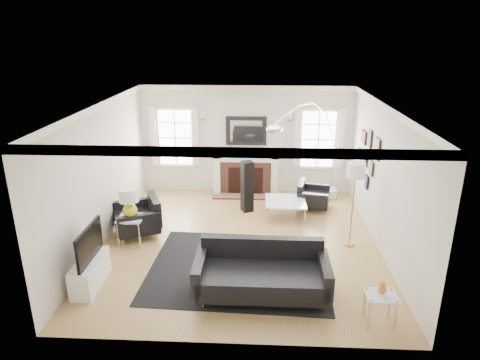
# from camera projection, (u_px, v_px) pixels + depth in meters

# --- Properties ---
(floor) EXTENTS (6.00, 6.00, 0.00)m
(floor) POSITION_uv_depth(u_px,v_px,m) (241.00, 242.00, 8.75)
(floor) COLOR olive
(floor) RESTS_ON ground
(back_wall) EXTENTS (5.50, 0.04, 2.80)m
(back_wall) POSITION_uv_depth(u_px,v_px,m) (246.00, 140.00, 11.11)
(back_wall) COLOR silver
(back_wall) RESTS_ON floor
(front_wall) EXTENTS (5.50, 0.04, 2.80)m
(front_wall) POSITION_uv_depth(u_px,v_px,m) (229.00, 254.00, 5.46)
(front_wall) COLOR silver
(front_wall) RESTS_ON floor
(left_wall) EXTENTS (0.04, 6.00, 2.80)m
(left_wall) POSITION_uv_depth(u_px,v_px,m) (101.00, 175.00, 8.42)
(left_wall) COLOR silver
(left_wall) RESTS_ON floor
(right_wall) EXTENTS (0.04, 6.00, 2.80)m
(right_wall) POSITION_uv_depth(u_px,v_px,m) (384.00, 180.00, 8.15)
(right_wall) COLOR silver
(right_wall) RESTS_ON floor
(ceiling) EXTENTS (5.50, 6.00, 0.02)m
(ceiling) POSITION_uv_depth(u_px,v_px,m) (241.00, 105.00, 7.82)
(ceiling) COLOR white
(ceiling) RESTS_ON back_wall
(crown_molding) EXTENTS (5.50, 6.00, 0.12)m
(crown_molding) POSITION_uv_depth(u_px,v_px,m) (241.00, 109.00, 7.84)
(crown_molding) COLOR white
(crown_molding) RESTS_ON back_wall
(fireplace) EXTENTS (1.70, 0.69, 1.11)m
(fireplace) POSITION_uv_depth(u_px,v_px,m) (246.00, 174.00, 11.20)
(fireplace) COLOR white
(fireplace) RESTS_ON floor
(mantel_mirror) EXTENTS (1.05, 0.07, 0.75)m
(mantel_mirror) POSITION_uv_depth(u_px,v_px,m) (246.00, 131.00, 10.98)
(mantel_mirror) COLOR black
(mantel_mirror) RESTS_ON back_wall
(window_left) EXTENTS (1.24, 0.15, 1.62)m
(window_left) POSITION_uv_depth(u_px,v_px,m) (175.00, 137.00, 11.13)
(window_left) COLOR white
(window_left) RESTS_ON back_wall
(window_right) EXTENTS (1.24, 0.15, 1.62)m
(window_right) POSITION_uv_depth(u_px,v_px,m) (318.00, 139.00, 10.95)
(window_right) COLOR white
(window_right) RESTS_ON back_wall
(gallery_wall) EXTENTS (0.04, 1.73, 1.29)m
(gallery_wall) POSITION_uv_depth(u_px,v_px,m) (368.00, 154.00, 9.33)
(gallery_wall) COLOR black
(gallery_wall) RESTS_ON right_wall
(tv_unit) EXTENTS (0.35, 1.00, 1.09)m
(tv_unit) POSITION_uv_depth(u_px,v_px,m) (90.00, 269.00, 7.16)
(tv_unit) COLOR white
(tv_unit) RESTS_ON floor
(area_rug) EXTENTS (3.30, 2.79, 0.01)m
(area_rug) POSITION_uv_depth(u_px,v_px,m) (239.00, 267.00, 7.80)
(area_rug) COLOR black
(area_rug) RESTS_ON floor
(sofa) EXTENTS (2.16, 1.00, 0.70)m
(sofa) POSITION_uv_depth(u_px,v_px,m) (262.00, 273.00, 6.92)
(sofa) COLOR black
(sofa) RESTS_ON floor
(armchair_left) EXTENTS (1.19, 1.26, 0.67)m
(armchair_left) POSITION_uv_depth(u_px,v_px,m) (140.00, 218.00, 8.98)
(armchair_left) COLOR black
(armchair_left) RESTS_ON floor
(armchair_right) EXTENTS (0.86, 0.93, 0.54)m
(armchair_right) POSITION_uv_depth(u_px,v_px,m) (312.00, 197.00, 10.31)
(armchair_right) COLOR black
(armchair_right) RESTS_ON floor
(coffee_table) EXTENTS (0.91, 0.91, 0.41)m
(coffee_table) POSITION_uv_depth(u_px,v_px,m) (285.00, 202.00, 9.80)
(coffee_table) COLOR silver
(coffee_table) RESTS_ON floor
(side_table_left) EXTENTS (0.50, 0.50, 0.55)m
(side_table_left) POSITION_uv_depth(u_px,v_px,m) (131.00, 222.00, 8.59)
(side_table_left) COLOR silver
(side_table_left) RESTS_ON floor
(nesting_table) EXTENTS (0.45, 0.38, 0.49)m
(nesting_table) POSITION_uv_depth(u_px,v_px,m) (381.00, 301.00, 6.20)
(nesting_table) COLOR silver
(nesting_table) RESTS_ON floor
(gourd_lamp) EXTENTS (0.39, 0.39, 0.63)m
(gourd_lamp) POSITION_uv_depth(u_px,v_px,m) (129.00, 201.00, 8.44)
(gourd_lamp) COLOR gold
(gourd_lamp) RESTS_ON side_table_left
(orange_vase) EXTENTS (0.12, 0.12, 0.20)m
(orange_vase) POSITION_uv_depth(u_px,v_px,m) (382.00, 289.00, 6.13)
(orange_vase) COLOR orange
(orange_vase) RESTS_ON nesting_table
(arc_floor_lamp) EXTENTS (1.86, 1.72, 2.63)m
(arc_floor_lamp) POSITION_uv_depth(u_px,v_px,m) (305.00, 150.00, 10.09)
(arc_floor_lamp) COLOR white
(arc_floor_lamp) RESTS_ON floor
(stick_floor_lamp) EXTENTS (0.35, 0.35, 1.73)m
(stick_floor_lamp) POSITION_uv_depth(u_px,v_px,m) (356.00, 175.00, 8.15)
(stick_floor_lamp) COLOR #C08C42
(stick_floor_lamp) RESTS_ON floor
(speaker_tower) EXTENTS (0.33, 0.33, 1.23)m
(speaker_tower) POSITION_uv_depth(u_px,v_px,m) (247.00, 187.00, 10.07)
(speaker_tower) COLOR black
(speaker_tower) RESTS_ON floor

